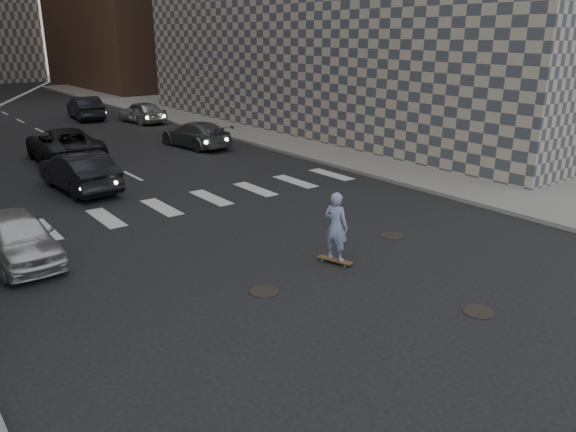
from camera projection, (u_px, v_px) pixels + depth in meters
The scene contains 12 objects.
ground at pixel (360, 287), 13.60m from camera, with size 160.00×160.00×0.00m, color black.
sidewalk_right at pixel (306, 125), 37.05m from camera, with size 13.00×80.00×0.15m, color gray.
manhole_a at pixel (479, 312), 12.39m from camera, with size 0.70×0.70×0.02m, color black.
manhole_b at pixel (264, 292), 13.35m from camera, with size 0.70×0.70×0.02m, color black.
manhole_c at pixel (392, 236), 17.00m from camera, with size 0.70×0.70×0.02m, color black.
skateboarder at pixel (336, 227), 14.71m from camera, with size 0.64×1.02×1.97m.
silver_sedan at pixel (18, 237), 14.96m from camera, with size 1.60×3.98×1.35m, color silver.
traffic_car_a at pixel (79, 171), 21.75m from camera, with size 1.62×4.65×1.53m, color black.
traffic_car_b at pixel (196, 134), 30.16m from camera, with size 1.91×4.70×1.36m, color #595C61.
traffic_car_c at pixel (64, 145), 26.62m from camera, with size 2.71×5.87×1.63m, color black.
traffic_car_d at pixel (142, 112), 38.30m from camera, with size 1.74×4.32×1.47m, color silver.
traffic_car_e at pixel (85, 108), 39.86m from camera, with size 1.70×4.87×1.61m, color black.
Camera 1 is at (-8.88, -8.81, 5.87)m, focal length 35.00 mm.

